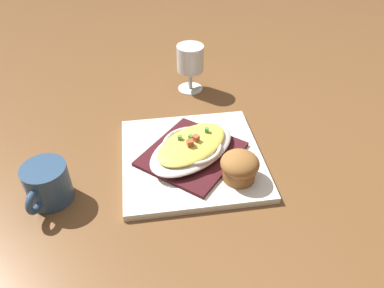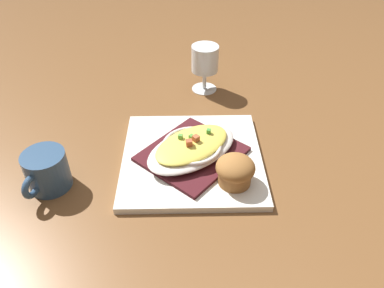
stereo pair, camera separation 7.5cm
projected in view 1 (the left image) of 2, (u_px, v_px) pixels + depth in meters
The scene contains 7 objects.
ground_plane at pixel (192, 161), 0.78m from camera, with size 2.60×2.60×0.00m, color brown.
square_plate at pixel (192, 158), 0.77m from camera, with size 0.28×0.28×0.01m, color white.
folded_napkin at pixel (192, 154), 0.77m from camera, with size 0.18×0.17×0.01m, color #46171D.
gratin_dish at pixel (192, 147), 0.75m from camera, with size 0.24×0.21×0.04m.
muffin at pixel (240, 166), 0.70m from camera, with size 0.07×0.07×0.06m.
coffee_mug at pixel (48, 185), 0.67m from camera, with size 0.08×0.10×0.08m.
stemmed_glass at pixel (190, 61), 0.95m from camera, with size 0.07×0.07×0.12m.
Camera 1 is at (-0.14, -0.56, 0.52)m, focal length 35.13 mm.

